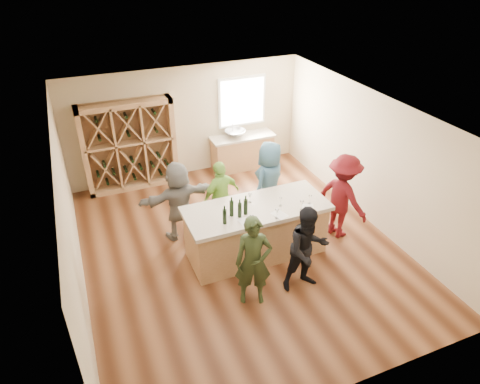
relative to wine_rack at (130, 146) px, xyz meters
name	(u,v)px	position (x,y,z in m)	size (l,w,h in m)	color
floor	(239,248)	(1.50, -3.27, -1.15)	(6.00, 7.00, 0.10)	brown
ceiling	(239,113)	(1.50, -3.27, 1.75)	(6.00, 7.00, 0.10)	white
wall_back	(186,121)	(1.50, 0.28, 0.30)	(6.00, 0.10, 2.80)	beige
wall_front	(351,323)	(1.50, -6.82, 0.30)	(6.00, 0.10, 2.80)	beige
wall_left	(66,222)	(-1.55, -3.27, 0.30)	(0.10, 7.00, 2.80)	beige
wall_right	(373,159)	(4.55, -3.27, 0.30)	(0.10, 7.00, 2.80)	beige
window_frame	(242,102)	(3.00, 0.20, 0.65)	(1.30, 0.06, 1.30)	white
window_pane	(242,102)	(3.00, 0.17, 0.65)	(1.18, 0.01, 1.18)	white
wine_rack	(130,146)	(0.00, 0.00, 0.00)	(2.20, 0.45, 2.20)	#AC7E52
back_counter_base	(242,153)	(2.90, -0.07, -0.67)	(1.60, 0.58, 0.86)	#AC7E52
back_counter_top	(242,137)	(2.90, -0.07, -0.21)	(1.70, 0.62, 0.06)	#C2B39F
sink	(235,134)	(2.70, -0.07, -0.09)	(0.54, 0.54, 0.19)	silver
faucet	(233,129)	(2.70, 0.11, -0.03)	(0.02, 0.02, 0.30)	silver
tasting_counter_base	(256,232)	(1.73, -3.58, -0.60)	(2.60, 1.00, 1.00)	#AC7E52
tasting_counter_top	(257,209)	(1.73, -3.58, -0.06)	(2.72, 1.12, 0.08)	#C2B39F
wine_bottle_b	(225,217)	(0.99, -3.86, 0.12)	(0.07, 0.07, 0.29)	black
wine_bottle_c	(232,208)	(1.19, -3.67, 0.13)	(0.08, 0.08, 0.31)	black
wine_bottle_d	(240,210)	(1.31, -3.76, 0.12)	(0.07, 0.07, 0.29)	black
wine_bottle_e	(246,207)	(1.44, -3.72, 0.13)	(0.07, 0.07, 0.30)	black
wine_glass_a	(251,220)	(1.40, -4.07, 0.07)	(0.07, 0.07, 0.19)	white
wine_glass_b	(277,214)	(1.90, -4.06, 0.07)	(0.07, 0.07, 0.19)	white
wine_glass_c	(302,205)	(2.45, -3.99, 0.08)	(0.07, 0.07, 0.20)	white
wine_glass_d	(280,202)	(2.15, -3.71, 0.06)	(0.06, 0.06, 0.16)	white
wine_glass_e	(310,200)	(2.69, -3.86, 0.07)	(0.06, 0.06, 0.17)	white
tasting_menu_a	(245,222)	(1.34, -3.95, -0.02)	(0.19, 0.26, 0.00)	white
tasting_menu_b	(280,215)	(2.01, -3.98, -0.02)	(0.21, 0.29, 0.00)	white
tasting_menu_c	(308,208)	(2.60, -3.98, -0.02)	(0.21, 0.28, 0.00)	white
person_near_left	(253,262)	(1.16, -4.72, -0.26)	(0.61, 0.45, 1.67)	#263319
person_near_right	(307,249)	(2.15, -4.76, -0.28)	(0.79, 0.44, 1.63)	black
person_server	(342,196)	(3.60, -3.65, -0.19)	(1.17, 0.55, 1.82)	#590F14
person_far_mid	(221,197)	(1.39, -2.54, -0.30)	(0.93, 0.48, 1.59)	#8CC64C
person_far_right	(269,182)	(2.50, -2.53, -0.20)	(0.88, 0.57, 1.81)	#335972
person_far_left	(179,201)	(0.53, -2.44, -0.26)	(1.57, 0.56, 1.69)	slate
wine_glass_f	(250,198)	(1.68, -3.38, 0.07)	(0.07, 0.07, 0.18)	white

